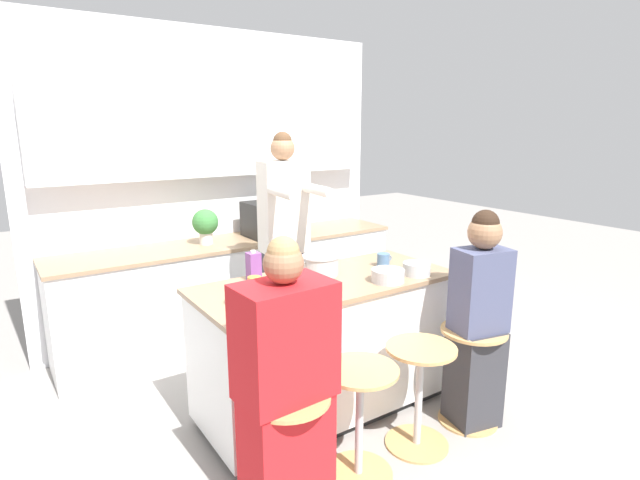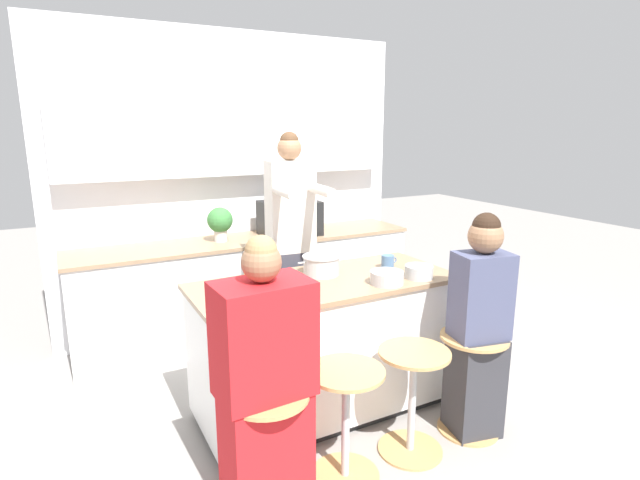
% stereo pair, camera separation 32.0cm
% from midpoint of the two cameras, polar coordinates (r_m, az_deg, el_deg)
% --- Properties ---
extents(ground_plane, '(16.00, 16.00, 0.00)m').
position_cam_midpoint_polar(ground_plane, '(3.59, 3.29, -18.72)').
color(ground_plane, gray).
extents(wall_back, '(3.26, 0.22, 2.70)m').
position_cam_midpoint_polar(wall_back, '(4.60, -7.69, 8.63)').
color(wall_back, white).
rests_on(wall_back, ground_plane).
extents(back_counter, '(3.03, 0.61, 0.91)m').
position_cam_midpoint_polar(back_counter, '(4.55, -5.99, -5.39)').
color(back_counter, white).
rests_on(back_counter, ground_plane).
extents(kitchen_island, '(1.71, 0.75, 0.91)m').
position_cam_midpoint_polar(kitchen_island, '(3.37, 3.39, -12.00)').
color(kitchen_island, black).
rests_on(kitchen_island, ground_plane).
extents(bar_stool_leftmost, '(0.41, 0.41, 0.64)m').
position_cam_midpoint_polar(bar_stool_leftmost, '(2.62, -2.23, -22.27)').
color(bar_stool_leftmost, tan).
rests_on(bar_stool_leftmost, ground_plane).
extents(bar_stool_center_left, '(0.41, 0.41, 0.64)m').
position_cam_midpoint_polar(bar_stool_center_left, '(2.83, 6.39, -19.40)').
color(bar_stool_center_left, tan).
rests_on(bar_stool_center_left, ground_plane).
extents(bar_stool_center_right, '(0.41, 0.41, 0.64)m').
position_cam_midpoint_polar(bar_stool_center_right, '(3.08, 13.61, -16.76)').
color(bar_stool_center_right, tan).
rests_on(bar_stool_center_right, ground_plane).
extents(bar_stool_rightmost, '(0.41, 0.41, 0.64)m').
position_cam_midpoint_polar(bar_stool_rightmost, '(3.37, 19.67, -14.46)').
color(bar_stool_rightmost, tan).
rests_on(bar_stool_rightmost, ground_plane).
extents(person_cooking, '(0.39, 0.62, 1.84)m').
position_cam_midpoint_polar(person_cooking, '(3.69, -0.85, -2.02)').
color(person_cooking, '#383842').
rests_on(person_cooking, ground_plane).
extents(person_wrapped_blanket, '(0.46, 0.31, 1.41)m').
position_cam_midpoint_polar(person_wrapped_blanket, '(2.47, -2.50, -16.62)').
color(person_wrapped_blanket, red).
rests_on(person_wrapped_blanket, ground_plane).
extents(person_seated_near, '(0.36, 0.32, 1.40)m').
position_cam_midpoint_polar(person_seated_near, '(3.25, 20.40, -9.99)').
color(person_seated_near, '#333338').
rests_on(person_seated_near, ground_plane).
extents(cooking_pot, '(0.34, 0.25, 0.13)m').
position_cam_midpoint_polar(cooking_pot, '(3.30, 2.92, -2.92)').
color(cooking_pot, '#B7BABC').
rests_on(cooking_pot, kitchen_island).
extents(fruit_bowl, '(0.18, 0.18, 0.08)m').
position_cam_midpoint_polar(fruit_bowl, '(3.33, 13.95, -3.58)').
color(fruit_bowl, '#B7BABC').
rests_on(fruit_bowl, kitchen_island).
extents(mixing_bowl_steel, '(0.21, 0.21, 0.08)m').
position_cam_midpoint_polar(mixing_bowl_steel, '(3.17, 10.54, -4.29)').
color(mixing_bowl_steel, '#B7BABC').
rests_on(mixing_bowl_steel, kitchen_island).
extents(coffee_cup_near, '(0.12, 0.08, 0.09)m').
position_cam_midpoint_polar(coffee_cup_near, '(3.03, -4.89, -4.84)').
color(coffee_cup_near, orange).
rests_on(coffee_cup_near, kitchen_island).
extents(coffee_cup_far, '(0.12, 0.09, 0.09)m').
position_cam_midpoint_polar(coffee_cup_far, '(3.51, 10.35, -2.49)').
color(coffee_cup_far, '#4C7099').
rests_on(coffee_cup_far, kitchen_island).
extents(banana_bunch, '(0.16, 0.12, 0.05)m').
position_cam_midpoint_polar(banana_bunch, '(2.90, -7.35, -6.18)').
color(banana_bunch, yellow).
rests_on(banana_bunch, kitchen_island).
extents(juice_carton, '(0.08, 0.08, 0.20)m').
position_cam_midpoint_polar(juice_carton, '(3.21, -4.78, -2.87)').
color(juice_carton, '#7A428E').
rests_on(juice_carton, kitchen_island).
extents(microwave, '(0.50, 0.40, 0.31)m').
position_cam_midpoint_polar(microwave, '(4.53, -1.46, 2.51)').
color(microwave, black).
rests_on(microwave, back_counter).
extents(potted_plant, '(0.22, 0.22, 0.30)m').
position_cam_midpoint_polar(potted_plant, '(4.31, -9.30, 2.06)').
color(potted_plant, beige).
rests_on(potted_plant, back_counter).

